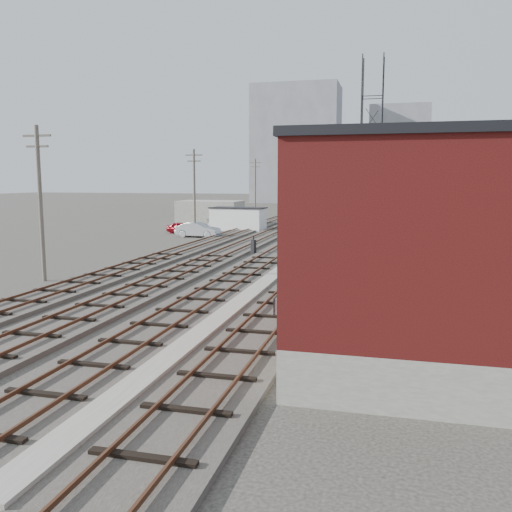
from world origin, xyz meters
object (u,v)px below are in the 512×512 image
(site_trailer, at_px, (238,219))
(car_silver, at_px, (198,230))
(car_grey, at_px, (223,224))
(switch_stand, at_px, (253,247))
(car_red, at_px, (182,228))
(signal_mast, at_px, (283,285))

(site_trailer, bearing_deg, car_silver, -96.28)
(car_silver, distance_m, car_grey, 9.58)
(switch_stand, height_order, car_red, switch_stand)
(site_trailer, relative_size, car_red, 1.81)
(switch_stand, bearing_deg, car_red, 150.11)
(switch_stand, bearing_deg, site_trailer, 130.44)
(signal_mast, distance_m, car_red, 42.51)
(site_trailer, xyz_separation_m, car_silver, (-1.84, -8.45, -0.60))
(signal_mast, xyz_separation_m, car_red, (-19.11, 37.94, -1.66))
(car_grey, bearing_deg, signal_mast, -149.10)
(signal_mast, bearing_deg, car_grey, 110.24)
(signal_mast, xyz_separation_m, car_silver, (-16.01, 34.73, -1.51))
(signal_mast, height_order, car_red, signal_mast)
(site_trailer, bearing_deg, switch_stand, -64.48)
(switch_stand, bearing_deg, car_silver, 148.63)
(signal_mast, height_order, car_grey, signal_mast)
(car_red, relative_size, car_silver, 0.79)
(car_red, distance_m, car_silver, 4.46)
(site_trailer, distance_m, car_red, 7.24)
(car_red, bearing_deg, car_silver, -117.00)
(car_red, xyz_separation_m, car_silver, (3.10, -3.21, 0.14))
(switch_stand, xyz_separation_m, car_grey, (-9.26, 21.13, -0.07))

